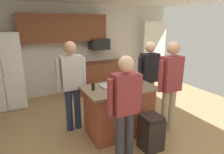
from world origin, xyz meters
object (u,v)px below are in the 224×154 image
at_px(glass_short_whisky, 140,84).
at_px(serving_tray, 113,86).
at_px(person_guest_right, 125,103).
at_px(person_host_foreground, 149,75).
at_px(person_elder_center, 171,82).
at_px(tumbler_amber, 140,79).
at_px(microwave_over_range, 99,44).
at_px(mug_ceramic_white, 110,92).
at_px(glass_dark_ale, 93,87).
at_px(trash_bin, 151,132).
at_px(refrigerator, 3,71).
at_px(kitchen_island, 119,110).
at_px(person_guest_left, 72,80).

height_order(glass_short_whisky, serving_tray, glass_short_whisky).
xyz_separation_m(person_guest_right, serving_tray, (0.20, 0.81, 0.00)).
bearing_deg(person_host_foreground, serving_tray, -5.87).
xyz_separation_m(person_elder_center, tumbler_amber, (-0.35, 0.48, -0.02)).
relative_size(microwave_over_range, person_guest_right, 0.34).
height_order(mug_ceramic_white, serving_tray, mug_ceramic_white).
bearing_deg(glass_dark_ale, trash_bin, -46.04).
bearing_deg(refrigerator, microwave_over_range, 2.60).
distance_m(microwave_over_range, person_elder_center, 2.88).
height_order(refrigerator, glass_short_whisky, refrigerator).
xyz_separation_m(mug_ceramic_white, trash_bin, (0.55, -0.43, -0.68)).
relative_size(refrigerator, person_guest_right, 1.13).
relative_size(kitchen_island, mug_ceramic_white, 10.38).
bearing_deg(glass_short_whisky, person_guest_left, 144.37).
bearing_deg(person_guest_right, trash_bin, -63.67).
bearing_deg(microwave_over_range, tumbler_amber, -93.36).
bearing_deg(microwave_over_range, trash_bin, -97.47).
xyz_separation_m(kitchen_island, glass_dark_ale, (-0.49, 0.06, 0.52)).
xyz_separation_m(person_guest_left, person_elder_center, (1.61, -0.91, 0.00)).
relative_size(microwave_over_range, trash_bin, 0.92).
height_order(glass_short_whisky, mug_ceramic_white, glass_short_whisky).
height_order(microwave_over_range, tumbler_amber, microwave_over_range).
bearing_deg(person_guest_left, glass_short_whisky, -1.27).
height_order(person_guest_left, glass_short_whisky, person_guest_left).
distance_m(person_elder_center, mug_ceramic_white, 1.19).
xyz_separation_m(glass_short_whisky, mug_ceramic_white, (-0.62, -0.02, -0.03)).
relative_size(refrigerator, person_guest_left, 1.06).
xyz_separation_m(person_elder_center, mug_ceramic_white, (-1.18, 0.14, -0.05)).
bearing_deg(kitchen_island, mug_ceramic_white, -140.81).
bearing_deg(refrigerator, person_host_foreground, -34.82).
bearing_deg(serving_tray, tumbler_amber, 0.38).
xyz_separation_m(refrigerator, kitchen_island, (1.95, -2.32, -0.46)).
bearing_deg(person_elder_center, person_guest_left, -4.54).
bearing_deg(serving_tray, person_guest_right, -104.24).
distance_m(kitchen_island, mug_ceramic_white, 0.65).
distance_m(kitchen_island, glass_dark_ale, 0.72).
xyz_separation_m(person_host_foreground, person_guest_right, (-1.22, -1.05, -0.03)).
height_order(tumbler_amber, glass_dark_ale, tumbler_amber).
relative_size(person_elder_center, tumbler_amber, 12.32).
xyz_separation_m(refrigerator, glass_short_whisky, (2.26, -2.56, 0.08)).
relative_size(tumbler_amber, trash_bin, 0.23).
relative_size(tumbler_amber, serving_tray, 0.33).
bearing_deg(person_elder_center, glass_dark_ale, 6.18).
xyz_separation_m(tumbler_amber, glass_dark_ale, (-1.00, -0.02, -0.01)).
distance_m(refrigerator, microwave_over_range, 2.65).
bearing_deg(glass_short_whisky, refrigerator, 131.38).
bearing_deg(trash_bin, tumbler_amber, 70.68).
xyz_separation_m(refrigerator, glass_dark_ale, (1.46, -2.26, 0.06)).
xyz_separation_m(person_host_foreground, mug_ceramic_white, (-1.24, -0.58, -0.00)).
bearing_deg(serving_tray, mug_ceramic_white, -123.02).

